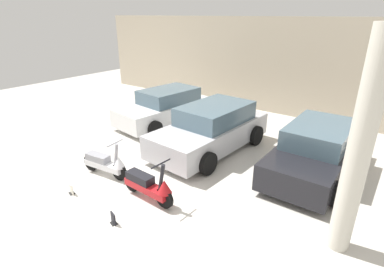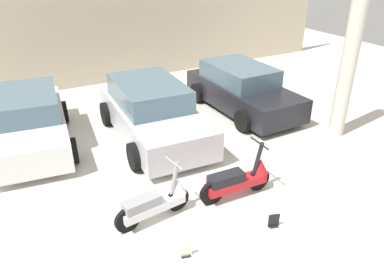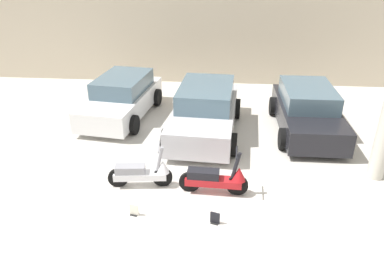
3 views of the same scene
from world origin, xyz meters
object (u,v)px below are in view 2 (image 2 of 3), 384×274
Objects in this scene: car_rear_center at (152,112)px; car_rear_right at (242,89)px; scooter_front_left at (156,201)px; placard_near_left_scooter at (186,250)px; placard_near_right_scooter at (274,221)px; car_rear_left at (29,121)px; support_column_side at (349,61)px; scooter_front_right at (239,179)px.

car_rear_right is at bearing 100.68° from car_rear_center.
scooter_front_left is 5.58m from car_rear_right.
car_rear_center reaches higher than scooter_front_left.
placard_near_left_scooter is at bearing -43.80° from car_rear_right.
placard_near_right_scooter is (0.43, -4.31, -0.57)m from car_rear_center.
placard_near_left_scooter is at bearing 23.80° from car_rear_left.
placard_near_right_scooter is 0.07× the size of support_column_side.
scooter_front_left is 2.12m from placard_near_right_scooter.
placard_near_right_scooter is (0.00, -1.07, -0.28)m from scooter_front_right.
car_rear_center is at bearing -83.21° from car_rear_right.
car_rear_right is at bearing 46.43° from placard_near_left_scooter.
support_column_side reaches higher than placard_near_right_scooter.
support_column_side reaches higher than car_rear_right.
scooter_front_right is 6.06× the size of placard_near_right_scooter.
scooter_front_right is 4.49m from car_rear_right.
scooter_front_left is 0.35× the size of car_rear_center.
car_rear_center is (1.28, 3.10, 0.31)m from scooter_front_left.
placard_near_left_scooter is (0.02, -1.08, -0.26)m from scooter_front_left.
car_rear_center is 4.37m from placard_near_right_scooter.
placard_near_left_scooter is at bearing -13.13° from car_rear_center.
car_rear_center is 4.40m from placard_near_left_scooter.
placard_near_left_scooter is (-1.69, -0.94, -0.28)m from scooter_front_right.
support_column_side is at bearing 28.43° from placard_near_right_scooter.
scooter_front_right is 1.11m from placard_near_right_scooter.
placard_near_left_scooter is (1.55, -5.21, -0.52)m from car_rear_left.
car_rear_right is at bearing 56.18° from scooter_front_right.
scooter_front_right is 5.36m from car_rear_left.
car_rear_left is at bearing 121.27° from placard_near_right_scooter.
car_rear_center is 5.00m from support_column_side.
car_rear_center is (2.81, -1.03, 0.05)m from car_rear_left.
car_rear_left is 1.04× the size of support_column_side.
car_rear_left is 1.03× the size of car_rear_right.
support_column_side is (4.30, -2.22, 1.28)m from car_rear_center.
scooter_front_right is 0.39× the size of car_rear_left.
placard_near_left_scooter is (-1.26, -4.18, -0.57)m from car_rear_center.
car_rear_right is at bearing 60.61° from placard_near_right_scooter.
scooter_front_right is at bearing 29.14° from placard_near_left_scooter.
car_rear_right is (4.36, 3.48, 0.27)m from scooter_front_left.
placard_near_right_scooter is (1.70, -0.13, 0.00)m from placard_near_left_scooter.
car_rear_right is at bearing 31.97° from scooter_front_left.
car_rear_center reaches higher than car_rear_left.
scooter_front_left is 3.37m from car_rear_center.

